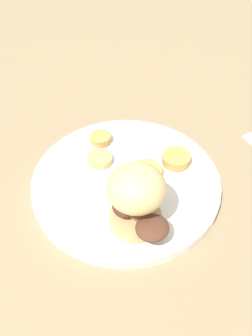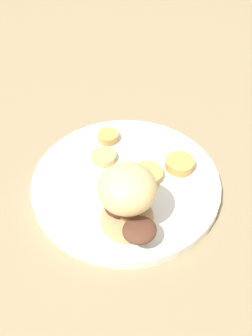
{
  "view_description": "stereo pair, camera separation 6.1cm",
  "coord_description": "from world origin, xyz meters",
  "views": [
    {
      "loc": [
        0.15,
        -0.4,
        0.48
      ],
      "look_at": [
        0.0,
        0.0,
        0.04
      ],
      "focal_mm": 42.0,
      "sensor_mm": 36.0,
      "label": 1
    },
    {
      "loc": [
        0.2,
        -0.37,
        0.48
      ],
      "look_at": [
        0.0,
        0.0,
        0.04
      ],
      "focal_mm": 42.0,
      "sensor_mm": 36.0,
      "label": 2
    }
  ],
  "objects": [
    {
      "name": "sandwich",
      "position": [
        0.04,
        -0.07,
        0.07
      ],
      "size": [
        0.1,
        0.1,
        0.1
      ],
      "color": "tan",
      "rests_on": "dinner_plate"
    },
    {
      "name": "potato_round_2",
      "position": [
        -0.07,
        0.07,
        0.03
      ],
      "size": [
        0.04,
        0.04,
        0.01
      ],
      "primitive_type": "cylinder",
      "color": "tan",
      "rests_on": "dinner_plate"
    },
    {
      "name": "ground_plane",
      "position": [
        0.0,
        0.0,
        0.0
      ],
      "size": [
        4.0,
        4.0,
        0.0
      ],
      "primitive_type": "plane",
      "color": "#937F5B"
    },
    {
      "name": "potato_round_1",
      "position": [
        0.03,
        0.02,
        0.02
      ],
      "size": [
        0.05,
        0.05,
        0.01
      ],
      "primitive_type": "cylinder",
      "color": "tan",
      "rests_on": "dinner_plate"
    },
    {
      "name": "potato_round_3",
      "position": [
        -0.05,
        0.02,
        0.02
      ],
      "size": [
        0.04,
        0.04,
        0.01
      ],
      "primitive_type": "cylinder",
      "color": "#DBB766",
      "rests_on": "dinner_plate"
    },
    {
      "name": "dinner_plate",
      "position": [
        0.0,
        0.0,
        0.01
      ],
      "size": [
        0.3,
        0.3,
        0.02
      ],
      "color": "white",
      "rests_on": "ground_plane"
    },
    {
      "name": "potato_round_0",
      "position": [
        0.06,
        0.07,
        0.03
      ],
      "size": [
        0.05,
        0.05,
        0.01
      ],
      "primitive_type": "cylinder",
      "color": "tan",
      "rests_on": "dinner_plate"
    }
  ]
}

